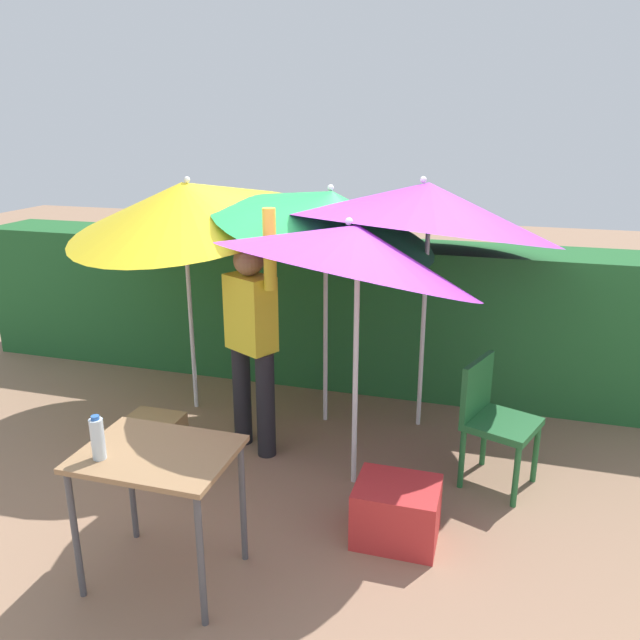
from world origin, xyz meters
TOP-DOWN VIEW (x-y plane):
  - ground_plane at (0.00, 0.00)m, footprint 24.00×24.00m
  - hedge_row at (0.00, 1.86)m, footprint 8.00×0.70m
  - umbrella_rainbow at (-0.13, 0.97)m, footprint 1.83×1.79m
  - umbrella_orange at (-1.28, 0.85)m, footprint 2.00×1.99m
  - umbrella_yellow at (0.28, 0.10)m, footprint 1.82×1.75m
  - umbrella_navy at (0.60, 1.09)m, footprint 2.13×2.11m
  - person_vendor at (-0.53, 0.32)m, footprint 0.53×0.36m
  - chair_plastic at (1.22, 0.35)m, footprint 0.57×0.57m
  - cooler_box at (0.71, -0.47)m, footprint 0.50×0.41m
  - crate_cardboard at (-1.14, -0.11)m, footprint 0.39×0.31m
  - folding_table at (-0.46, -1.16)m, footprint 0.80×0.60m
  - bottle_water at (-0.70, -1.31)m, footprint 0.07×0.07m

SIDE VIEW (x-z plane):
  - ground_plane at x=0.00m, z-range 0.00..0.00m
  - cooler_box at x=0.71m, z-range 0.00..0.37m
  - crate_cardboard at x=-1.14m, z-range 0.00..0.38m
  - chair_plastic at x=1.22m, z-range 0.07..0.96m
  - hedge_row at x=0.00m, z-range 0.00..1.36m
  - folding_table at x=-0.46m, z-range 0.29..1.08m
  - bottle_water at x=-0.70m, z-range 0.78..1.02m
  - person_vendor at x=-0.53m, z-range -0.01..1.87m
  - umbrella_yellow at x=0.28m, z-range 0.59..2.74m
  - umbrella_rainbow at x=-0.13m, z-range 0.68..2.85m
  - umbrella_orange at x=-1.28m, z-range 0.70..2.90m
  - umbrella_navy at x=0.60m, z-range 0.69..2.93m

